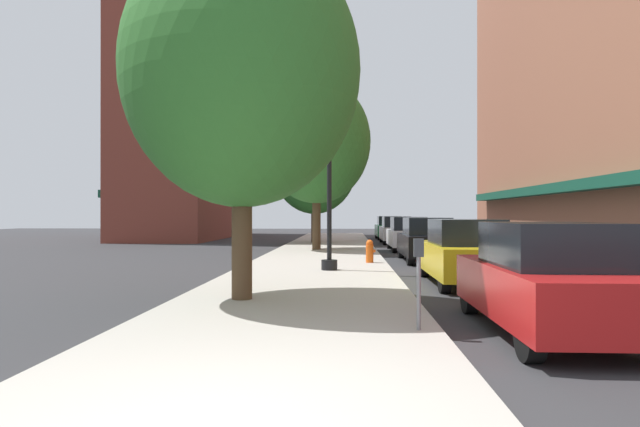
{
  "coord_description": "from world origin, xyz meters",
  "views": [
    {
      "loc": [
        1.02,
        -4.22,
        1.78
      ],
      "look_at": [
        -0.38,
        23.7,
        1.83
      ],
      "focal_mm": 30.38,
      "sensor_mm": 36.0,
      "label": 1
    }
  ],
  "objects": [
    {
      "name": "ground_plane",
      "position": [
        4.0,
        18.0,
        0.0
      ],
      "size": [
        90.0,
        90.0,
        0.0
      ],
      "primitive_type": "plane",
      "color": "#2D2D30"
    },
    {
      "name": "sidewalk_slab",
      "position": [
        0.0,
        19.0,
        0.06
      ],
      "size": [
        4.8,
        50.0,
        0.12
      ],
      "primitive_type": "cube",
      "color": "#A8A399",
      "rests_on": "ground"
    },
    {
      "name": "building_far_background",
      "position": [
        -11.01,
        37.0,
        10.7
      ],
      "size": [
        6.8,
        18.0,
        21.45
      ],
      "color": "brown",
      "rests_on": "ground"
    },
    {
      "name": "lamppost",
      "position": [
        0.49,
        11.94,
        3.2
      ],
      "size": [
        0.48,
        0.48,
        5.9
      ],
      "color": "black",
      "rests_on": "sidewalk_slab"
    },
    {
      "name": "fire_hydrant",
      "position": [
        1.8,
        14.46,
        0.52
      ],
      "size": [
        0.33,
        0.26,
        0.79
      ],
      "color": "#E05614",
      "rests_on": "sidewalk_slab"
    },
    {
      "name": "parking_meter_near",
      "position": [
        2.05,
        3.61,
        0.95
      ],
      "size": [
        0.14,
        0.09,
        1.31
      ],
      "color": "slate",
      "rests_on": "sidewalk_slab"
    },
    {
      "name": "tree_near",
      "position": [
        -1.04,
        6.3,
        4.58
      ],
      "size": [
        4.65,
        4.65,
        7.15
      ],
      "color": "#4C3823",
      "rests_on": "sidewalk_slab"
    },
    {
      "name": "tree_mid",
      "position": [
        -0.91,
        27.81,
        4.71
      ],
      "size": [
        5.07,
        5.07,
        7.52
      ],
      "color": "#422D1E",
      "rests_on": "sidewalk_slab"
    },
    {
      "name": "tree_far",
      "position": [
        -0.43,
        21.31,
        5.23
      ],
      "size": [
        5.12,
        5.12,
        8.07
      ],
      "color": "#4C3823",
      "rests_on": "sidewalk_slab"
    },
    {
      "name": "car_red",
      "position": [
        4.0,
        3.96,
        0.81
      ],
      "size": [
        1.8,
        4.3,
        1.66
      ],
      "rotation": [
        0.0,
        0.0,
        0.03
      ],
      "color": "black",
      "rests_on": "ground"
    },
    {
      "name": "car_yellow",
      "position": [
        4.0,
        9.67,
        0.81
      ],
      "size": [
        1.8,
        4.3,
        1.66
      ],
      "rotation": [
        0.0,
        0.0,
        0.01
      ],
      "color": "black",
      "rests_on": "ground"
    },
    {
      "name": "car_black",
      "position": [
        4.0,
        16.29,
        0.81
      ],
      "size": [
        1.8,
        4.3,
        1.66
      ],
      "rotation": [
        0.0,
        0.0,
        -0.01
      ],
      "color": "black",
      "rests_on": "ground"
    },
    {
      "name": "car_white",
      "position": [
        4.0,
        22.46,
        0.81
      ],
      "size": [
        1.8,
        4.3,
        1.66
      ],
      "rotation": [
        0.0,
        0.0,
        -0.03
      ],
      "color": "black",
      "rests_on": "ground"
    },
    {
      "name": "car_silver",
      "position": [
        4.0,
        28.97,
        0.81
      ],
      "size": [
        1.8,
        4.3,
        1.66
      ],
      "rotation": [
        0.0,
        0.0,
        -0.0
      ],
      "color": "black",
      "rests_on": "ground"
    },
    {
      "name": "car_green",
      "position": [
        4.0,
        34.63,
        0.81
      ],
      "size": [
        1.8,
        4.3,
        1.66
      ],
      "rotation": [
        0.0,
        0.0,
        -0.02
      ],
      "color": "black",
      "rests_on": "ground"
    }
  ]
}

